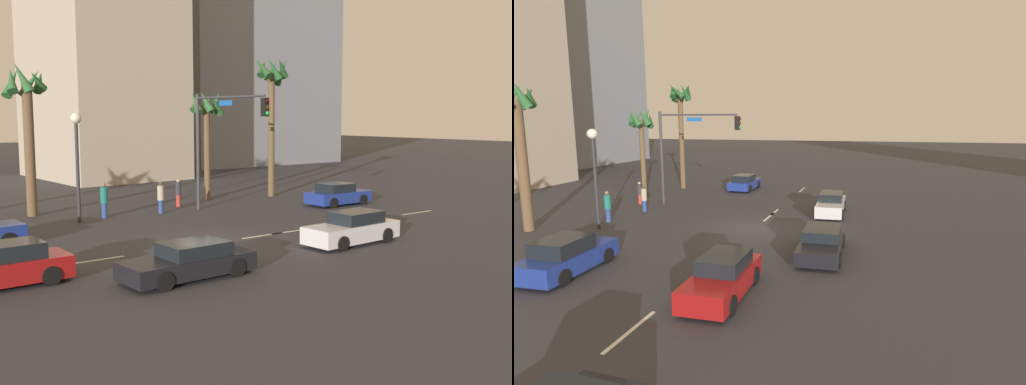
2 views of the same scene
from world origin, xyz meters
The scene contains 20 objects.
ground_plane centered at (0.00, 0.00, 0.00)m, with size 220.00×220.00×0.00m, color #333338.
lane_stripe_1 centered at (-12.17, 0.00, 0.01)m, with size 2.53×0.14×0.01m, color silver.
lane_stripe_2 centered at (-5.39, 0.00, 0.01)m, with size 2.54×0.14×0.01m, color silver.
lane_stripe_3 centered at (2.80, 0.00, 0.01)m, with size 2.34×0.14×0.01m, color silver.
lane_stripe_4 centered at (4.25, 0.00, 0.01)m, with size 1.90×0.14×0.01m, color silver.
lane_stripe_5 centered at (13.94, 0.00, 0.01)m, with size 2.55×0.14×0.01m, color silver.
car_0 centered at (-3.72, -4.36, 0.58)m, with size 4.71×2.10×1.23m.
car_1 centered at (-8.72, 5.25, 0.68)m, with size 4.34×2.03×1.49m.
car_2 centered at (12.55, 5.02, 0.63)m, with size 4.11×1.98×1.36m.
car_3 centered at (4.84, -3.72, 0.65)m, with size 4.65×1.92×1.40m.
car_5 centered at (-9.07, -1.66, 0.66)m, with size 4.29×1.87×1.43m.
traffic_signal centered at (4.82, 6.65, 4.63)m, with size 0.86×6.03×6.78m.
streetlamp centered at (-2.68, 8.52, 4.01)m, with size 0.56×0.56×5.67m.
pedestrian_0 centered at (-1.04, 9.12, 1.00)m, with size 0.50×0.50×1.91m.
pedestrian_1 centered at (2.13, 8.63, 0.95)m, with size 0.41×0.41×1.81m.
pedestrian_2 centered at (4.26, 10.37, 0.88)m, with size 0.45×0.45×1.67m.
palm_tree_1 centered at (11.85, 10.71, 7.01)m, with size 2.52×2.32×9.46m.
palm_tree_2 centered at (-4.02, 12.15, 5.74)m, with size 2.51×2.65×8.40m.
palm_tree_3 centered at (7.36, 11.97, 5.45)m, with size 2.25×2.40×7.19m.
building_1 centered at (28.34, 39.58, 14.01)m, with size 19.97×17.83×28.01m, color gray.
Camera 2 is at (-21.64, -6.87, 6.03)m, focal length 28.46 mm.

